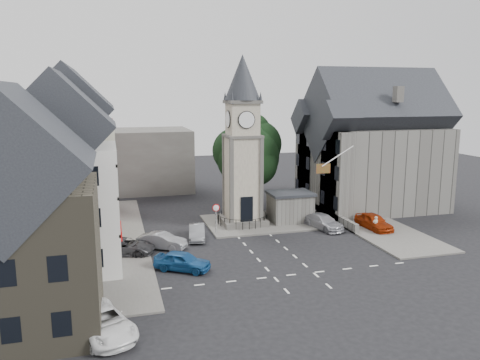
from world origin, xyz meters
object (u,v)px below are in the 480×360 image
object	(u,v)px
stone_shelter	(290,207)
car_east_red	(374,222)
pedestrian	(375,225)
clock_tower	(242,142)
car_west_blue	(182,261)

from	to	relation	value
stone_shelter	car_east_red	bearing A→B (deg)	-33.89
stone_shelter	pedestrian	bearing A→B (deg)	-41.29
clock_tower	car_west_blue	size ratio (longest dim) A/B	3.91
stone_shelter	car_east_red	world-z (taller)	stone_shelter
stone_shelter	pedestrian	xyz separation A→B (m)	(6.26, -5.50, -0.76)
clock_tower	pedestrian	size ratio (longest dim) A/B	10.31
car_west_blue	pedestrian	distance (m)	19.11
stone_shelter	pedestrian	world-z (taller)	stone_shelter
pedestrian	car_west_blue	bearing A→B (deg)	12.91
car_west_blue	stone_shelter	bearing A→B (deg)	-18.75
car_east_red	stone_shelter	bearing A→B (deg)	142.21
clock_tower	car_west_blue	distance (m)	14.91
stone_shelter	car_east_red	distance (m)	8.11
stone_shelter	car_west_blue	bearing A→B (deg)	-140.74
stone_shelter	car_west_blue	world-z (taller)	stone_shelter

